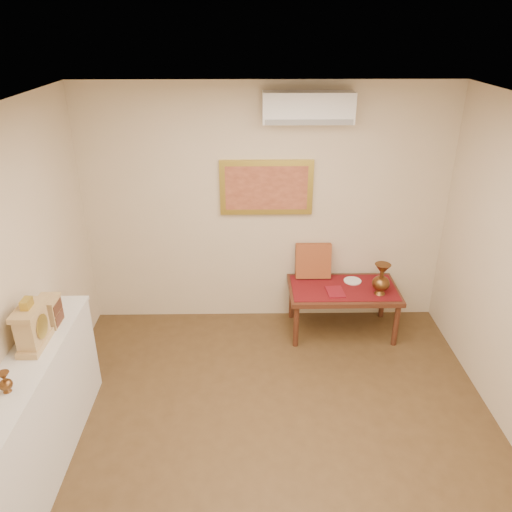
{
  "coord_description": "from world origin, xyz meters",
  "views": [
    {
      "loc": [
        -0.19,
        -2.92,
        3.24
      ],
      "look_at": [
        -0.13,
        1.15,
        1.3
      ],
      "focal_mm": 35.0,
      "sensor_mm": 36.0,
      "label": 1
    }
  ],
  "objects_px": {
    "wooden_chest": "(49,311)",
    "low_table": "(343,293)",
    "display_ledge": "(36,418)",
    "brass_urn_tall": "(382,276)",
    "mantel_clock": "(32,326)"
  },
  "relations": [
    {
      "from": "brass_urn_tall",
      "to": "low_table",
      "type": "relative_size",
      "value": 0.36
    },
    {
      "from": "display_ledge",
      "to": "wooden_chest",
      "type": "height_order",
      "value": "wooden_chest"
    },
    {
      "from": "brass_urn_tall",
      "to": "low_table",
      "type": "bearing_deg",
      "value": 159.5
    },
    {
      "from": "brass_urn_tall",
      "to": "display_ledge",
      "type": "distance_m",
      "value": 3.52
    },
    {
      "from": "wooden_chest",
      "to": "low_table",
      "type": "bearing_deg",
      "value": 26.6
    },
    {
      "from": "display_ledge",
      "to": "wooden_chest",
      "type": "bearing_deg",
      "value": 88.44
    },
    {
      "from": "display_ledge",
      "to": "wooden_chest",
      "type": "relative_size",
      "value": 8.28
    },
    {
      "from": "wooden_chest",
      "to": "low_table",
      "type": "height_order",
      "value": "wooden_chest"
    },
    {
      "from": "brass_urn_tall",
      "to": "display_ledge",
      "type": "xyz_separation_m",
      "value": [
        -3.04,
        -1.74,
        -0.28
      ]
    },
    {
      "from": "mantel_clock",
      "to": "low_table",
      "type": "bearing_deg",
      "value": 31.37
    },
    {
      "from": "display_ledge",
      "to": "low_table",
      "type": "relative_size",
      "value": 1.68
    },
    {
      "from": "brass_urn_tall",
      "to": "wooden_chest",
      "type": "relative_size",
      "value": 1.75
    },
    {
      "from": "wooden_chest",
      "to": "display_ledge",
      "type": "bearing_deg",
      "value": -91.56
    },
    {
      "from": "mantel_clock",
      "to": "low_table",
      "type": "xyz_separation_m",
      "value": [
        2.67,
        1.63,
        -0.67
      ]
    },
    {
      "from": "mantel_clock",
      "to": "display_ledge",
      "type": "bearing_deg",
      "value": -90.64
    }
  ]
}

